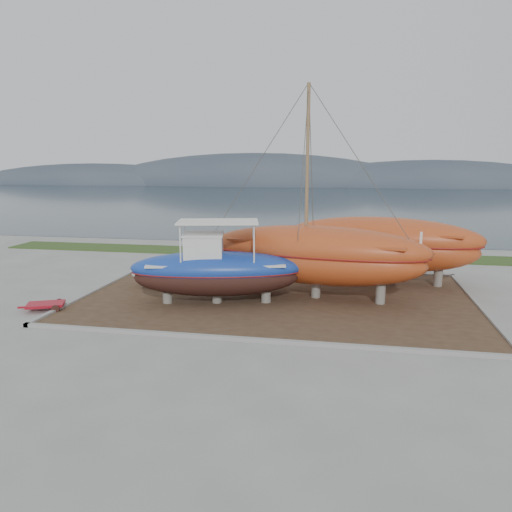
% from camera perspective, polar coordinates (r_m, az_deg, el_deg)
% --- Properties ---
extents(ground, '(140.00, 140.00, 0.00)m').
position_cam_1_polar(ground, '(20.23, 0.81, -7.75)').
color(ground, gray).
rests_on(ground, ground).
extents(dirt_patch, '(18.00, 12.00, 0.06)m').
position_cam_1_polar(dirt_patch, '(24.01, 2.46, -4.70)').
color(dirt_patch, '#422D1E').
rests_on(dirt_patch, ground).
extents(curb_frame, '(18.60, 12.60, 0.15)m').
position_cam_1_polar(curb_frame, '(24.00, 2.46, -4.60)').
color(curb_frame, gray).
rests_on(curb_frame, ground).
extents(grass_strip, '(44.00, 3.00, 0.08)m').
position_cam_1_polar(grass_strip, '(35.15, 5.16, 0.23)').
color(grass_strip, '#284219').
rests_on(grass_strip, ground).
extents(sea, '(260.00, 100.00, 0.04)m').
position_cam_1_polar(sea, '(89.20, 8.62, 6.46)').
color(sea, '#1A2934').
rests_on(sea, ground).
extents(mountain_ridge, '(200.00, 36.00, 20.00)m').
position_cam_1_polar(mountain_ridge, '(144.09, 9.48, 8.01)').
color(mountain_ridge, '#333D49').
rests_on(mountain_ridge, ground).
extents(blue_caique, '(8.14, 4.02, 3.76)m').
position_cam_1_polar(blue_caique, '(22.61, -4.55, -0.72)').
color(blue_caique, '#193DA1').
rests_on(blue_caique, dirt_patch).
extents(white_dinghy, '(3.85, 1.82, 1.12)m').
position_cam_1_polar(white_dinghy, '(26.21, -10.29, -2.22)').
color(white_dinghy, silver).
rests_on(white_dinghy, dirt_patch).
extents(orange_sailboat, '(10.82, 4.88, 9.82)m').
position_cam_1_polar(orange_sailboat, '(23.22, 7.10, 7.08)').
color(orange_sailboat, '#AC411A').
rests_on(orange_sailboat, dirt_patch).
extents(orange_bare_hull, '(10.71, 4.90, 3.38)m').
position_cam_1_polar(orange_bare_hull, '(27.45, 14.03, 0.62)').
color(orange_bare_hull, '#AC411A').
rests_on(orange_bare_hull, dirt_patch).
extents(red_trailer, '(2.56, 1.97, 0.33)m').
position_cam_1_polar(red_trailer, '(23.81, -22.90, -5.36)').
color(red_trailer, '#AC1320').
rests_on(red_trailer, ground).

